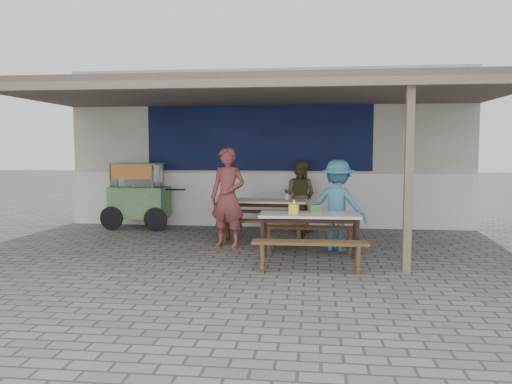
{
  "coord_description": "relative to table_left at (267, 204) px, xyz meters",
  "views": [
    {
      "loc": [
        1.04,
        -8.04,
        1.74
      ],
      "look_at": [
        -0.0,
        0.9,
        0.95
      ],
      "focal_mm": 35.0,
      "sensor_mm": 36.0,
      "label": 1
    }
  ],
  "objects": [
    {
      "name": "bench_right_street",
      "position": [
        0.85,
        -2.64,
        -0.33
      ],
      "size": [
        1.63,
        0.31,
        0.45
      ],
      "rotation": [
        0.0,
        0.0,
        0.02
      ],
      "color": "brown",
      "rests_on": "ground"
    },
    {
      "name": "ground",
      "position": [
        -0.14,
        -1.52,
        -0.67
      ],
      "size": [
        60.0,
        60.0,
        0.0
      ],
      "primitive_type": "plane",
      "color": "slate",
      "rests_on": "ground"
    },
    {
      "name": "patron_wall_side",
      "position": [
        0.6,
        0.93,
        0.08
      ],
      "size": [
        0.89,
        0.8,
        1.5
      ],
      "primitive_type": "imported",
      "rotation": [
        0.0,
        0.0,
        2.76
      ],
      "color": "brown",
      "rests_on": "ground"
    },
    {
      "name": "condiment_bowl",
      "position": [
        -0.22,
        0.16,
        0.1
      ],
      "size": [
        0.21,
        0.21,
        0.04
      ],
      "primitive_type": "imported",
      "rotation": [
        0.0,
        0.0,
        0.2
      ],
      "color": "white",
      "rests_on": "table_left"
    },
    {
      "name": "vendor_cart",
      "position": [
        -2.89,
        0.87,
        0.1
      ],
      "size": [
        1.82,
        0.78,
        1.43
      ],
      "rotation": [
        0.0,
        0.0,
        -0.07
      ],
      "color": "#759462",
      "rests_on": "ground"
    },
    {
      "name": "tissue_box",
      "position": [
        0.6,
        -1.95,
        0.15
      ],
      "size": [
        0.16,
        0.16,
        0.14
      ],
      "primitive_type": "cube",
      "rotation": [
        0.0,
        0.0,
        -0.14
      ],
      "color": "yellow",
      "rests_on": "table_right"
    },
    {
      "name": "bench_left_wall",
      "position": [
        0.03,
        0.68,
        -0.33
      ],
      "size": [
        1.65,
        0.35,
        0.45
      ],
      "rotation": [
        0.0,
        0.0,
        -0.04
      ],
      "color": "brown",
      "rests_on": "ground"
    },
    {
      "name": "table_left",
      "position": [
        0.0,
        0.0,
        0.0
      ],
      "size": [
        1.56,
        0.73,
        0.75
      ],
      "rotation": [
        0.0,
        0.0,
        -0.04
      ],
      "color": "silver",
      "rests_on": "ground"
    },
    {
      "name": "patron_street_side",
      "position": [
        -0.6,
        -0.97,
        0.21
      ],
      "size": [
        0.73,
        0.58,
        1.77
      ],
      "primitive_type": "imported",
      "rotation": [
        0.0,
        0.0,
        -0.27
      ],
      "color": "brown",
      "rests_on": "ground"
    },
    {
      "name": "table_right",
      "position": [
        0.84,
        -1.97,
        -0.0
      ],
      "size": [
        1.53,
        0.66,
        0.75
      ],
      "rotation": [
        0.0,
        0.0,
        0.02
      ],
      "color": "silver",
      "rests_on": "ground"
    },
    {
      "name": "donation_box",
      "position": [
        0.92,
        -1.75,
        0.13
      ],
      "size": [
        0.19,
        0.15,
        0.11
      ],
      "primitive_type": "cube",
      "rotation": [
        0.0,
        0.0,
        0.27
      ],
      "color": "#387433",
      "rests_on": "table_right"
    },
    {
      "name": "bench_right_wall",
      "position": [
        0.83,
        -1.29,
        -0.33
      ],
      "size": [
        1.63,
        0.31,
        0.45
      ],
      "rotation": [
        0.0,
        0.0,
        0.02
      ],
      "color": "brown",
      "rests_on": "ground"
    },
    {
      "name": "warung_roof",
      "position": [
        -0.13,
        -0.62,
        2.04
      ],
      "size": [
        9.0,
        4.21,
        2.81
      ],
      "color": "#5A514D",
      "rests_on": "ground"
    },
    {
      "name": "patron_right_table",
      "position": [
        1.3,
        -1.04,
        0.1
      ],
      "size": [
        1.14,
        0.88,
        1.55
      ],
      "primitive_type": "imported",
      "rotation": [
        0.0,
        0.0,
        2.8
      ],
      "color": "teal",
      "rests_on": "ground"
    },
    {
      "name": "condiment_jar",
      "position": [
        0.37,
        0.2,
        0.13
      ],
      "size": [
        0.09,
        0.09,
        0.1
      ],
      "primitive_type": "cylinder",
      "color": "beige",
      "rests_on": "table_left"
    },
    {
      "name": "bench_left_street",
      "position": [
        -0.03,
        -0.68,
        -0.33
      ],
      "size": [
        1.65,
        0.35,
        0.45
      ],
      "rotation": [
        0.0,
        0.0,
        -0.04
      ],
      "color": "brown",
      "rests_on": "ground"
    },
    {
      "name": "back_wall",
      "position": [
        -0.14,
        2.06,
        1.05
      ],
      "size": [
        9.0,
        1.28,
        3.5
      ],
      "color": "beige",
      "rests_on": "ground"
    }
  ]
}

